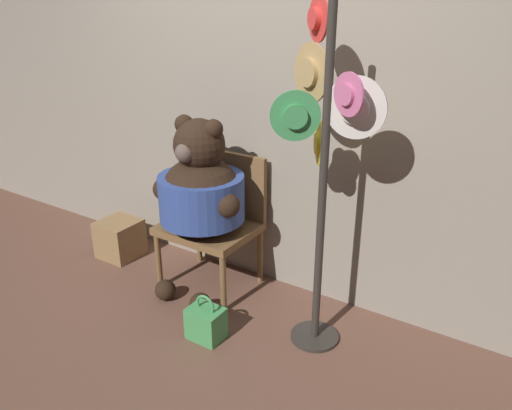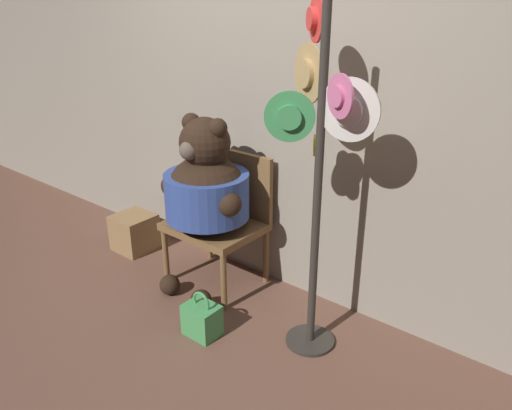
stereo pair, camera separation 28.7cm
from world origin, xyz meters
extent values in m
plane|color=brown|center=(0.00, 0.00, 0.00)|extent=(14.00, 14.00, 0.00)
cube|color=gray|center=(0.00, 0.66, 1.31)|extent=(8.00, 0.10, 2.63)
cylinder|color=brown|center=(-0.51, 0.11, 0.20)|extent=(0.04, 0.04, 0.40)
cylinder|color=brown|center=(0.03, 0.11, 0.20)|extent=(0.04, 0.04, 0.40)
cylinder|color=brown|center=(-0.51, 0.54, 0.20)|extent=(0.04, 0.04, 0.40)
cylinder|color=brown|center=(0.03, 0.54, 0.20)|extent=(0.04, 0.04, 0.40)
cube|color=brown|center=(-0.24, 0.32, 0.42)|extent=(0.60, 0.49, 0.05)
cube|color=brown|center=(-0.24, 0.55, 0.67)|extent=(0.60, 0.04, 0.45)
sphere|color=black|center=(-0.22, 0.25, 0.67)|extent=(0.53, 0.53, 0.53)
cylinder|color=#334C99|center=(-0.22, 0.25, 0.67)|extent=(0.54, 0.54, 0.29)
sphere|color=black|center=(-0.22, 0.25, 1.02)|extent=(0.32, 0.32, 0.32)
sphere|color=black|center=(-0.33, 0.25, 1.13)|extent=(0.12, 0.12, 0.12)
sphere|color=black|center=(-0.11, 0.25, 1.13)|extent=(0.12, 0.12, 0.12)
sphere|color=brown|center=(-0.22, 0.12, 1.00)|extent=(0.12, 0.12, 0.12)
sphere|color=black|center=(-0.48, 0.18, 0.70)|extent=(0.15, 0.15, 0.15)
sphere|color=black|center=(0.03, 0.18, 0.70)|extent=(0.15, 0.15, 0.15)
sphere|color=black|center=(-0.37, 0.01, 0.07)|extent=(0.14, 0.14, 0.14)
sphere|color=black|center=(-0.08, 0.01, 0.07)|extent=(0.14, 0.14, 0.14)
cylinder|color=#332D28|center=(0.64, 0.18, 0.01)|extent=(0.28, 0.28, 0.02)
cylinder|color=#332D28|center=(0.64, 0.18, 0.92)|extent=(0.04, 0.04, 1.85)
cylinder|color=#D16693|center=(0.77, 0.11, 1.44)|extent=(0.18, 0.10, 0.20)
cylinder|color=#D16693|center=(0.77, 0.11, 1.44)|extent=(0.11, 0.09, 0.10)
cylinder|color=red|center=(0.52, 0.28, 1.75)|extent=(0.18, 0.15, 0.22)
cylinder|color=red|center=(0.52, 0.28, 1.75)|extent=(0.13, 0.13, 0.11)
cylinder|color=tan|center=(0.51, 0.25, 1.50)|extent=(0.26, 0.15, 0.29)
cylinder|color=tan|center=(0.51, 0.25, 1.50)|extent=(0.15, 0.12, 0.14)
cylinder|color=yellow|center=(0.54, 0.32, 1.12)|extent=(0.14, 0.20, 0.24)
cylinder|color=yellow|center=(0.54, 0.32, 1.12)|extent=(0.10, 0.12, 0.11)
cylinder|color=silver|center=(0.77, 0.19, 1.36)|extent=(0.30, 0.05, 0.30)
cylinder|color=silver|center=(0.77, 0.19, 1.36)|extent=(0.15, 0.08, 0.14)
cylinder|color=#3D9351|center=(0.51, 0.10, 1.31)|extent=(0.22, 0.14, 0.25)
cylinder|color=#3D9351|center=(0.51, 0.10, 1.31)|extent=(0.13, 0.11, 0.12)
cube|color=#479E56|center=(0.10, -0.16, 0.10)|extent=(0.20, 0.16, 0.19)
torus|color=#479E56|center=(0.10, -0.16, 0.22)|extent=(0.13, 0.02, 0.13)
cube|color=#937047|center=(-1.07, 0.28, 0.14)|extent=(0.28, 0.28, 0.28)
camera|label=1|loc=(1.64, -2.01, 1.85)|focal=35.00mm
camera|label=2|loc=(1.87, -1.85, 1.85)|focal=35.00mm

